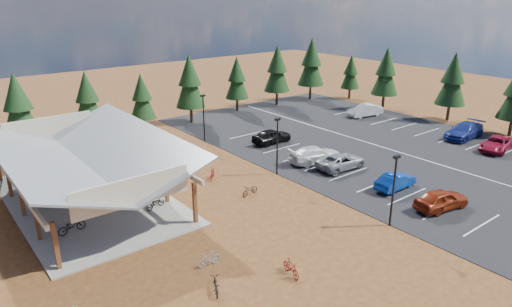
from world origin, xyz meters
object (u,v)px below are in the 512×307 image
lamp_post_1 (277,142)px  car_4 (272,136)px  bike_13 (209,259)px  car_9 (365,110)px  bike_1 (60,227)px  bike_5 (119,194)px  bike_11 (291,268)px  lamp_post_0 (394,186)px  car_7 (464,131)px  bike_16 (250,190)px  lamp_post_2 (204,115)px  bike_2 (54,191)px  trash_bin_1 (177,179)px  bike_15 (212,174)px  bike_0 (72,226)px  car_6 (497,144)px  car_1 (395,181)px  bike_3 (44,168)px  car_3 (316,155)px  bike_pavilion (83,154)px  trash_bin_0 (158,186)px  bike_12 (216,285)px  bike_4 (155,203)px  car_0 (441,199)px  bike_7 (97,159)px  bike_6 (122,182)px

lamp_post_1 → car_4: size_ratio=1.14×
bike_13 → car_9: bearing=117.6°
bike_1 → car_4: 24.41m
bike_5 → bike_11: bearing=-177.3°
lamp_post_0 → car_7: bearing=17.4°
bike_5 → bike_16: (8.61, -5.27, -0.17)m
lamp_post_2 → bike_2: lamp_post_2 is taller
car_7 → car_9: size_ratio=1.21×
trash_bin_1 → bike_15: 3.05m
bike_0 → bike_13: 10.25m
lamp_post_0 → bike_1: 22.45m
lamp_post_2 → bike_16: (-4.57, -14.06, -2.54)m
bike_0 → car_7: 41.13m
bike_2 → car_6: (38.65, -16.17, 0.18)m
bike_1 → car_1: 25.53m
bike_3 → bike_13: bearing=-175.7°
car_4 → car_3: bearing=175.1°
bike_2 → car_7: car_7 is taller
bike_pavilion → trash_bin_0: bearing=-20.3°
lamp_post_1 → bike_15: (-5.13, 2.58, -2.48)m
trash_bin_0 → bike_2: 8.03m
car_4 → car_9: size_ratio=0.95×
bike_12 → car_7: size_ratio=0.27×
bike_pavilion → bike_4: size_ratio=11.45×
trash_bin_0 → car_3: (14.75, -3.15, 0.36)m
bike_11 → car_7: car_7 is taller
trash_bin_0 → bike_13: (-2.54, -11.57, -0.00)m
bike_pavilion → car_0: 27.00m
trash_bin_0 → car_9: 32.35m
trash_bin_1 → lamp_post_0: bearing=-62.7°
trash_bin_0 → car_1: (15.46, -11.59, 0.26)m
bike_4 → bike_12: (-1.95, -11.05, -0.14)m
bike_0 → bike_3: bike_3 is taller
bike_2 → bike_5: (3.71, -3.95, 0.05)m
car_3 → car_6: (16.96, -8.98, -0.07)m
lamp_post_1 → bike_5: bearing=166.3°
car_4 → bike_pavilion: bearing=95.1°
trash_bin_0 → bike_15: 4.86m
trash_bin_1 → bike_3: 12.28m
bike_0 → car_7: size_ratio=0.33×
lamp_post_1 → bike_12: 17.54m
lamp_post_2 → car_6: (21.75, -21.00, -2.24)m
bike_0 → bike_1: bearing=51.2°
bike_16 → bike_7: bearing=-164.9°
bike_pavilion → bike_16: (10.43, -7.06, -3.38)m
bike_pavilion → bike_6: bike_pavilion is taller
trash_bin_1 → bike_1: 10.63m
car_3 → car_4: 7.08m
car_0 → car_3: car_3 is taller
bike_3 → car_4: (21.49, -5.69, 0.17)m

